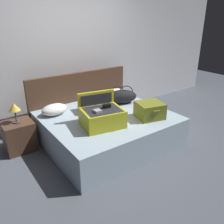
{
  "coord_description": "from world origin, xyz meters",
  "views": [
    {
      "loc": [
        -1.93,
        -2.42,
        1.97
      ],
      "look_at": [
        0.0,
        0.27,
        0.59
      ],
      "focal_mm": 37.45,
      "sensor_mm": 36.0,
      "label": 1
    }
  ],
  "objects_px": {
    "hard_case_large": "(102,116)",
    "hard_case_small": "(94,104)",
    "nightstand": "(19,136)",
    "bed": "(107,129)",
    "pillow_near_headboard": "(54,110)",
    "hard_case_medium": "(150,110)",
    "pillow_center_head": "(113,93)",
    "table_lamp": "(14,108)",
    "duffel_bag": "(121,97)"
  },
  "relations": [
    {
      "from": "hard_case_medium",
      "to": "pillow_center_head",
      "type": "distance_m",
      "value": 1.1
    },
    {
      "from": "hard_case_large",
      "to": "pillow_near_headboard",
      "type": "distance_m",
      "value": 0.87
    },
    {
      "from": "bed",
      "to": "duffel_bag",
      "type": "relative_size",
      "value": 3.12
    },
    {
      "from": "pillow_near_headboard",
      "to": "table_lamp",
      "type": "relative_size",
      "value": 1.36
    },
    {
      "from": "duffel_bag",
      "to": "pillow_near_headboard",
      "type": "xyz_separation_m",
      "value": [
        -1.19,
        0.21,
        -0.04
      ]
    },
    {
      "from": "bed",
      "to": "table_lamp",
      "type": "relative_size",
      "value": 6.17
    },
    {
      "from": "pillow_near_headboard",
      "to": "nightstand",
      "type": "bearing_deg",
      "value": 171.26
    },
    {
      "from": "hard_case_large",
      "to": "pillow_center_head",
      "type": "distance_m",
      "value": 1.24
    },
    {
      "from": "nightstand",
      "to": "pillow_near_headboard",
      "type": "bearing_deg",
      "value": -8.74
    },
    {
      "from": "hard_case_small",
      "to": "duffel_bag",
      "type": "height_order",
      "value": "duffel_bag"
    },
    {
      "from": "hard_case_small",
      "to": "hard_case_large",
      "type": "bearing_deg",
      "value": -100.35
    },
    {
      "from": "hard_case_large",
      "to": "nightstand",
      "type": "xyz_separation_m",
      "value": [
        -0.98,
        0.86,
        -0.4
      ]
    },
    {
      "from": "hard_case_medium",
      "to": "hard_case_small",
      "type": "relative_size",
      "value": 1.12
    },
    {
      "from": "pillow_center_head",
      "to": "table_lamp",
      "type": "distance_m",
      "value": 1.83
    },
    {
      "from": "pillow_center_head",
      "to": "pillow_near_headboard",
      "type": "bearing_deg",
      "value": -174.25
    },
    {
      "from": "hard_case_small",
      "to": "pillow_center_head",
      "type": "height_order",
      "value": "hard_case_small"
    },
    {
      "from": "hard_case_large",
      "to": "hard_case_small",
      "type": "xyz_separation_m",
      "value": [
        0.2,
        0.54,
        -0.04
      ]
    },
    {
      "from": "pillow_center_head",
      "to": "nightstand",
      "type": "relative_size",
      "value": 1.11
    },
    {
      "from": "bed",
      "to": "pillow_near_headboard",
      "type": "height_order",
      "value": "pillow_near_headboard"
    },
    {
      "from": "duffel_bag",
      "to": "hard_case_large",
      "type": "bearing_deg",
      "value": -144.66
    },
    {
      "from": "hard_case_medium",
      "to": "hard_case_small",
      "type": "distance_m",
      "value": 0.92
    },
    {
      "from": "bed",
      "to": "pillow_near_headboard",
      "type": "xyz_separation_m",
      "value": [
        -0.67,
        0.52,
        0.33
      ]
    },
    {
      "from": "hard_case_medium",
      "to": "pillow_center_head",
      "type": "height_order",
      "value": "hard_case_medium"
    },
    {
      "from": "nightstand",
      "to": "table_lamp",
      "type": "distance_m",
      "value": 0.47
    },
    {
      "from": "hard_case_large",
      "to": "hard_case_small",
      "type": "bearing_deg",
      "value": 80.27
    },
    {
      "from": "hard_case_large",
      "to": "hard_case_medium",
      "type": "distance_m",
      "value": 0.78
    },
    {
      "from": "nightstand",
      "to": "bed",
      "type": "bearing_deg",
      "value": -26.04
    },
    {
      "from": "bed",
      "to": "hard_case_small",
      "type": "xyz_separation_m",
      "value": [
        -0.06,
        0.29,
        0.36
      ]
    },
    {
      "from": "pillow_center_head",
      "to": "hard_case_large",
      "type": "bearing_deg",
      "value": -133.48
    },
    {
      "from": "hard_case_large",
      "to": "nightstand",
      "type": "distance_m",
      "value": 1.36
    },
    {
      "from": "pillow_near_headboard",
      "to": "table_lamp",
      "type": "distance_m",
      "value": 0.59
    },
    {
      "from": "hard_case_medium",
      "to": "duffel_bag",
      "type": "relative_size",
      "value": 0.75
    },
    {
      "from": "pillow_near_headboard",
      "to": "bed",
      "type": "bearing_deg",
      "value": -37.77
    },
    {
      "from": "hard_case_medium",
      "to": "pillow_near_headboard",
      "type": "height_order",
      "value": "hard_case_medium"
    },
    {
      "from": "hard_case_small",
      "to": "nightstand",
      "type": "relative_size",
      "value": 0.88
    },
    {
      "from": "hard_case_small",
      "to": "nightstand",
      "type": "height_order",
      "value": "hard_case_small"
    },
    {
      "from": "pillow_center_head",
      "to": "nightstand",
      "type": "bearing_deg",
      "value": -178.8
    },
    {
      "from": "hard_case_large",
      "to": "pillow_near_headboard",
      "type": "relative_size",
      "value": 1.52
    },
    {
      "from": "bed",
      "to": "hard_case_medium",
      "type": "height_order",
      "value": "hard_case_medium"
    },
    {
      "from": "pillow_near_headboard",
      "to": "pillow_center_head",
      "type": "xyz_separation_m",
      "value": [
        1.25,
        0.13,
        -0.0
      ]
    },
    {
      "from": "hard_case_large",
      "to": "hard_case_medium",
      "type": "xyz_separation_m",
      "value": [
        0.75,
        -0.2,
        -0.03
      ]
    },
    {
      "from": "hard_case_large",
      "to": "pillow_center_head",
      "type": "relative_size",
      "value": 1.25
    },
    {
      "from": "bed",
      "to": "hard_case_large",
      "type": "height_order",
      "value": "hard_case_large"
    },
    {
      "from": "nightstand",
      "to": "table_lamp",
      "type": "xyz_separation_m",
      "value": [
        0.0,
        0.0,
        0.47
      ]
    },
    {
      "from": "table_lamp",
      "to": "duffel_bag",
      "type": "bearing_deg",
      "value": -9.73
    },
    {
      "from": "hard_case_medium",
      "to": "table_lamp",
      "type": "distance_m",
      "value": 2.03
    },
    {
      "from": "pillow_near_headboard",
      "to": "nightstand",
      "type": "height_order",
      "value": "pillow_near_headboard"
    },
    {
      "from": "hard_case_large",
      "to": "hard_case_small",
      "type": "relative_size",
      "value": 1.57
    },
    {
      "from": "hard_case_medium",
      "to": "nightstand",
      "type": "height_order",
      "value": "hard_case_medium"
    },
    {
      "from": "bed",
      "to": "nightstand",
      "type": "height_order",
      "value": "bed"
    }
  ]
}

